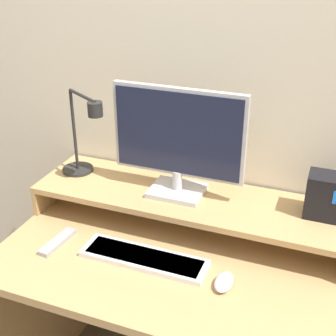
% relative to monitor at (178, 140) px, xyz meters
% --- Properties ---
extents(wall_back, '(6.00, 0.05, 2.50)m').
position_rel_monitor_xyz_m(wall_back, '(0.04, 0.18, 0.16)').
color(wall_back, beige).
rests_on(wall_back, ground_plane).
extents(desk, '(1.13, 0.70, 0.76)m').
position_rel_monitor_xyz_m(desk, '(0.04, -0.20, -0.56)').
color(desk, tan).
rests_on(desk, ground_plane).
extents(monitor_shelf, '(1.13, 0.31, 0.12)m').
position_rel_monitor_xyz_m(monitor_shelf, '(0.04, -0.01, -0.22)').
color(monitor_shelf, tan).
rests_on(monitor_shelf, desk).
extents(monitor, '(0.47, 0.16, 0.39)m').
position_rel_monitor_xyz_m(monitor, '(0.00, 0.00, 0.00)').
color(monitor, '#BCBCC1').
rests_on(monitor, monitor_shelf).
extents(desk_lamp, '(0.24, 0.17, 0.33)m').
position_rel_monitor_xyz_m(desk_lamp, '(-0.37, -0.01, -0.05)').
color(desk_lamp, black).
rests_on(desk_lamp, monitor_shelf).
extents(router_dock, '(0.11, 0.10, 0.15)m').
position_rel_monitor_xyz_m(router_dock, '(0.50, 0.03, -0.13)').
color(router_dock, black).
rests_on(router_dock, monitor_shelf).
extents(keyboard, '(0.42, 0.12, 0.02)m').
position_rel_monitor_xyz_m(keyboard, '(-0.02, -0.26, -0.31)').
color(keyboard, silver).
rests_on(keyboard, desk).
extents(mouse, '(0.06, 0.10, 0.03)m').
position_rel_monitor_xyz_m(mouse, '(0.26, -0.29, -0.31)').
color(mouse, silver).
rests_on(mouse, desk).
extents(remote_control, '(0.06, 0.17, 0.02)m').
position_rel_monitor_xyz_m(remote_control, '(-0.33, -0.29, -0.32)').
color(remote_control, '#99999E').
rests_on(remote_control, desk).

